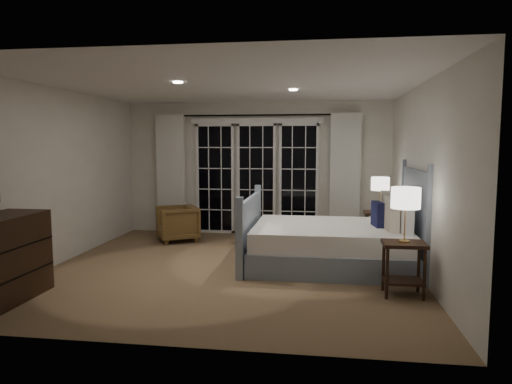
# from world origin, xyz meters

# --- Properties ---
(floor) EXTENTS (5.00, 5.00, 0.00)m
(floor) POSITION_xyz_m (0.00, 0.00, 0.00)
(floor) COLOR olive
(floor) RESTS_ON ground
(ceiling) EXTENTS (5.00, 5.00, 0.00)m
(ceiling) POSITION_xyz_m (0.00, 0.00, 2.50)
(ceiling) COLOR silver
(ceiling) RESTS_ON wall_back
(wall_left) EXTENTS (0.02, 5.00, 2.50)m
(wall_left) POSITION_xyz_m (-2.50, 0.00, 1.25)
(wall_left) COLOR beige
(wall_left) RESTS_ON floor
(wall_right) EXTENTS (0.02, 5.00, 2.50)m
(wall_right) POSITION_xyz_m (2.50, 0.00, 1.25)
(wall_right) COLOR beige
(wall_right) RESTS_ON floor
(wall_back) EXTENTS (5.00, 0.02, 2.50)m
(wall_back) POSITION_xyz_m (0.00, 2.50, 1.25)
(wall_back) COLOR beige
(wall_back) RESTS_ON floor
(wall_front) EXTENTS (5.00, 0.02, 2.50)m
(wall_front) POSITION_xyz_m (0.00, -2.50, 1.25)
(wall_front) COLOR beige
(wall_front) RESTS_ON floor
(french_doors) EXTENTS (2.50, 0.04, 2.20)m
(french_doors) POSITION_xyz_m (0.00, 2.46, 1.09)
(french_doors) COLOR black
(french_doors) RESTS_ON wall_back
(curtain_rod) EXTENTS (3.50, 0.03, 0.03)m
(curtain_rod) POSITION_xyz_m (0.00, 2.40, 2.25)
(curtain_rod) COLOR black
(curtain_rod) RESTS_ON wall_back
(curtain_left) EXTENTS (0.55, 0.10, 2.25)m
(curtain_left) POSITION_xyz_m (-1.65, 2.38, 1.15)
(curtain_left) COLOR silver
(curtain_left) RESTS_ON curtain_rod
(curtain_right) EXTENTS (0.55, 0.10, 2.25)m
(curtain_right) POSITION_xyz_m (1.65, 2.38, 1.15)
(curtain_right) COLOR silver
(curtain_right) RESTS_ON curtain_rod
(downlight_a) EXTENTS (0.12, 0.12, 0.01)m
(downlight_a) POSITION_xyz_m (0.80, 0.60, 2.49)
(downlight_a) COLOR white
(downlight_a) RESTS_ON ceiling
(downlight_b) EXTENTS (0.12, 0.12, 0.01)m
(downlight_b) POSITION_xyz_m (-0.60, -0.40, 2.49)
(downlight_b) COLOR white
(downlight_b) RESTS_ON ceiling
(bed) EXTENTS (2.35, 1.69, 1.37)m
(bed) POSITION_xyz_m (1.41, 0.32, 0.34)
(bed) COLOR gray
(bed) RESTS_ON floor
(nightstand_left) EXTENTS (0.47, 0.38, 0.62)m
(nightstand_left) POSITION_xyz_m (2.15, -0.86, 0.40)
(nightstand_left) COLOR black
(nightstand_left) RESTS_ON floor
(nightstand_right) EXTENTS (0.48, 0.38, 0.62)m
(nightstand_right) POSITION_xyz_m (2.16, 1.44, 0.41)
(nightstand_right) COLOR black
(nightstand_right) RESTS_ON floor
(lamp_left) EXTENTS (0.32, 0.32, 0.62)m
(lamp_left) POSITION_xyz_m (2.15, -0.86, 1.11)
(lamp_left) COLOR tan
(lamp_left) RESTS_ON nightstand_left
(lamp_right) EXTENTS (0.29, 0.29, 0.56)m
(lamp_right) POSITION_xyz_m (2.16, 1.44, 1.07)
(lamp_right) COLOR tan
(lamp_right) RESTS_ON nightstand_right
(armchair) EXTENTS (0.92, 0.91, 0.62)m
(armchair) POSITION_xyz_m (-1.30, 1.65, 0.31)
(armchair) COLOR brown
(armchair) RESTS_ON floor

